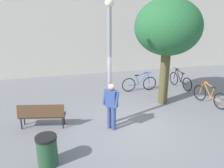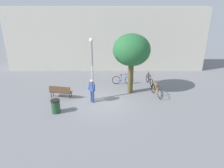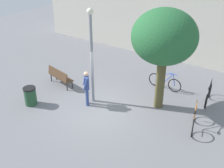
{
  "view_description": "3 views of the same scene",
  "coord_description": "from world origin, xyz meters",
  "px_view_note": "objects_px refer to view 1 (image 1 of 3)",
  "views": [
    {
      "loc": [
        -2.5,
        -7.19,
        4.17
      ],
      "look_at": [
        -0.45,
        1.03,
        1.29
      ],
      "focal_mm": 37.55,
      "sensor_mm": 36.0,
      "label": 1
    },
    {
      "loc": [
        0.63,
        -12.85,
        6.4
      ],
      "look_at": [
        0.67,
        0.59,
        1.1
      ],
      "focal_mm": 32.64,
      "sensor_mm": 36.0,
      "label": 2
    },
    {
      "loc": [
        6.42,
        -8.45,
        6.87
      ],
      "look_at": [
        0.23,
        0.54,
        1.09
      ],
      "focal_mm": 44.5,
      "sensor_mm": 36.0,
      "label": 3
    }
  ],
  "objects_px": {
    "park_bench": "(42,114)",
    "bicycle_orange": "(210,96)",
    "lamppost": "(109,56)",
    "trash_bin": "(47,150)",
    "plaza_tree": "(168,28)",
    "bicycle_blue": "(139,84)",
    "person_by_lamppost": "(111,104)",
    "bicycle_black": "(180,81)"
  },
  "relations": [
    {
      "from": "park_bench",
      "to": "bicycle_orange",
      "type": "distance_m",
      "value": 7.04
    },
    {
      "from": "bicycle_black",
      "to": "bicycle_blue",
      "type": "bearing_deg",
      "value": 178.02
    },
    {
      "from": "person_by_lamppost",
      "to": "bicycle_blue",
      "type": "relative_size",
      "value": 0.92
    },
    {
      "from": "park_bench",
      "to": "plaza_tree",
      "type": "height_order",
      "value": "plaza_tree"
    },
    {
      "from": "plaza_tree",
      "to": "lamppost",
      "type": "bearing_deg",
      "value": -154.37
    },
    {
      "from": "park_bench",
      "to": "person_by_lamppost",
      "type": "bearing_deg",
      "value": -15.67
    },
    {
      "from": "lamppost",
      "to": "bicycle_orange",
      "type": "xyz_separation_m",
      "value": [
        4.64,
        0.65,
        -2.15
      ]
    },
    {
      "from": "lamppost",
      "to": "bicycle_blue",
      "type": "relative_size",
      "value": 2.41
    },
    {
      "from": "bicycle_blue",
      "to": "trash_bin",
      "type": "relative_size",
      "value": 2.09
    },
    {
      "from": "person_by_lamppost",
      "to": "bicycle_orange",
      "type": "height_order",
      "value": "person_by_lamppost"
    },
    {
      "from": "person_by_lamppost",
      "to": "plaza_tree",
      "type": "relative_size",
      "value": 0.37
    },
    {
      "from": "bicycle_orange",
      "to": "bicycle_blue",
      "type": "distance_m",
      "value": 3.34
    },
    {
      "from": "bicycle_orange",
      "to": "bicycle_blue",
      "type": "xyz_separation_m",
      "value": [
        -2.38,
        2.35,
        0.0
      ]
    },
    {
      "from": "lamppost",
      "to": "plaza_tree",
      "type": "bearing_deg",
      "value": 25.63
    },
    {
      "from": "person_by_lamppost",
      "to": "bicycle_blue",
      "type": "bearing_deg",
      "value": 55.98
    },
    {
      "from": "bicycle_blue",
      "to": "park_bench",
      "type": "bearing_deg",
      "value": -149.44
    },
    {
      "from": "plaza_tree",
      "to": "trash_bin",
      "type": "distance_m",
      "value": 6.52
    },
    {
      "from": "park_bench",
      "to": "bicycle_orange",
      "type": "xyz_separation_m",
      "value": [
        7.03,
        0.39,
        -0.16
      ]
    },
    {
      "from": "bicycle_black",
      "to": "trash_bin",
      "type": "xyz_separation_m",
      "value": [
        -6.69,
        -4.79,
        0.05
      ]
    },
    {
      "from": "lamppost",
      "to": "trash_bin",
      "type": "height_order",
      "value": "lamppost"
    },
    {
      "from": "person_by_lamppost",
      "to": "park_bench",
      "type": "distance_m",
      "value": 2.48
    },
    {
      "from": "bicycle_black",
      "to": "bicycle_orange",
      "type": "bearing_deg",
      "value": -86.48
    },
    {
      "from": "person_by_lamppost",
      "to": "bicycle_blue",
      "type": "height_order",
      "value": "person_by_lamppost"
    },
    {
      "from": "park_bench",
      "to": "bicycle_black",
      "type": "relative_size",
      "value": 0.92
    },
    {
      "from": "park_bench",
      "to": "plaza_tree",
      "type": "bearing_deg",
      "value": 11.68
    },
    {
      "from": "person_by_lamppost",
      "to": "trash_bin",
      "type": "distance_m",
      "value": 2.66
    },
    {
      "from": "person_by_lamppost",
      "to": "park_bench",
      "type": "relative_size",
      "value": 1.0
    },
    {
      "from": "park_bench",
      "to": "trash_bin",
      "type": "relative_size",
      "value": 1.92
    },
    {
      "from": "park_bench",
      "to": "bicycle_black",
      "type": "distance_m",
      "value": 7.39
    },
    {
      "from": "lamppost",
      "to": "park_bench",
      "type": "relative_size",
      "value": 2.63
    },
    {
      "from": "person_by_lamppost",
      "to": "bicycle_black",
      "type": "height_order",
      "value": "person_by_lamppost"
    },
    {
      "from": "park_bench",
      "to": "bicycle_blue",
      "type": "xyz_separation_m",
      "value": [
        4.65,
        2.74,
        -0.16
      ]
    },
    {
      "from": "lamppost",
      "to": "bicycle_blue",
      "type": "distance_m",
      "value": 4.33
    },
    {
      "from": "bicycle_orange",
      "to": "bicycle_black",
      "type": "relative_size",
      "value": 0.98
    },
    {
      "from": "bicycle_blue",
      "to": "bicycle_black",
      "type": "distance_m",
      "value": 2.24
    },
    {
      "from": "bicycle_orange",
      "to": "trash_bin",
      "type": "distance_m",
      "value": 7.28
    },
    {
      "from": "bicycle_blue",
      "to": "bicycle_black",
      "type": "bearing_deg",
      "value": -1.98
    },
    {
      "from": "plaza_tree",
      "to": "bicycle_blue",
      "type": "bearing_deg",
      "value": 106.05
    },
    {
      "from": "bicycle_orange",
      "to": "trash_bin",
      "type": "bearing_deg",
      "value": -159.74
    },
    {
      "from": "plaza_tree",
      "to": "bicycle_blue",
      "type": "distance_m",
      "value": 3.38
    },
    {
      "from": "lamppost",
      "to": "person_by_lamppost",
      "type": "xyz_separation_m",
      "value": [
        -0.03,
        -0.4,
        -1.56
      ]
    },
    {
      "from": "bicycle_orange",
      "to": "trash_bin",
      "type": "relative_size",
      "value": 2.03
    }
  ]
}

